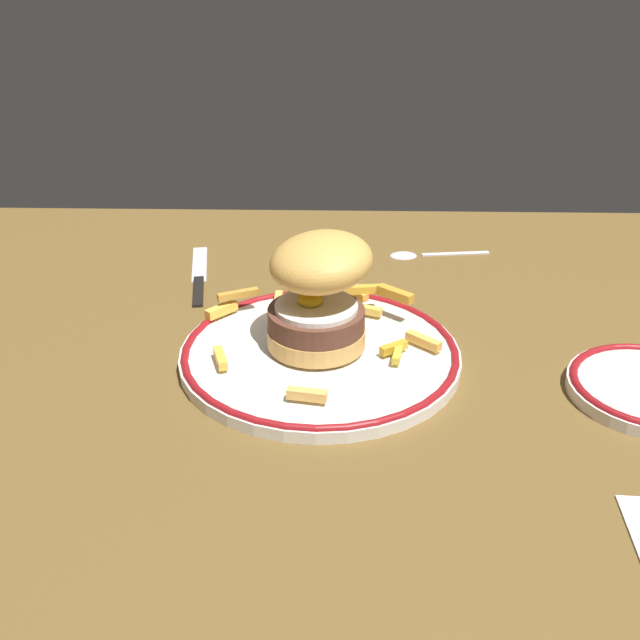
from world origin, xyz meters
The scene contains 6 objects.
ground_plane centered at (0.00, 0.00, -2.00)cm, with size 145.55×82.29×4.00cm, color brown.
dinner_plate centered at (-4.24, -3.78, 0.84)cm, with size 27.90×27.90×1.60cm.
burger centered at (-4.39, -2.69, 7.28)cm, with size 14.16×13.97×11.64cm.
fries_pile centered at (-3.91, 0.96, 2.60)cm, with size 24.41×22.39×2.99cm.
knife centered at (-19.56, 15.19, 0.26)cm, with size 4.13×18.02×0.70cm.
spoon centered at (7.51, 23.68, 0.36)cm, with size 13.41×3.26×0.90cm.
Camera 1 is at (-2.58, -69.84, 39.03)cm, focal length 43.04 mm.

